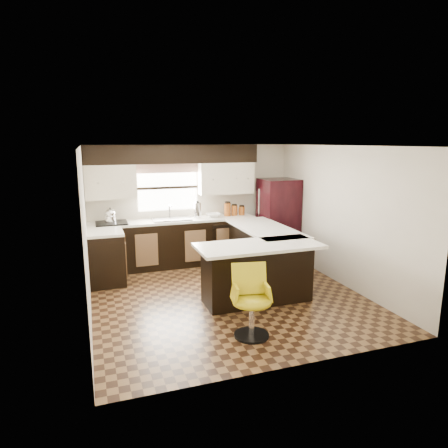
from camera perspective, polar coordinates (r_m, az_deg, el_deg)
name	(u,v)px	position (r m, az deg, el deg)	size (l,w,h in m)	color
floor	(227,296)	(6.60, 0.41, -10.22)	(4.40, 4.40, 0.00)	#49301A
ceiling	(227,146)	(6.12, 0.45, 11.11)	(4.40, 4.40, 0.00)	silver
wall_back	(192,203)	(8.32, -4.60, 2.95)	(4.40, 4.40, 0.00)	beige
wall_front	(296,264)	(4.30, 10.22, -5.61)	(4.40, 4.40, 0.00)	beige
wall_left	(86,234)	(5.91, -19.16, -1.30)	(4.40, 4.40, 0.00)	beige
wall_right	(341,216)	(7.21, 16.39, 1.13)	(4.40, 4.40, 0.00)	beige
base_cab_back	(175,244)	(8.09, -7.07, -2.79)	(3.30, 0.60, 0.90)	black
base_cab_left	(107,259)	(7.31, -16.43, -4.77)	(0.60, 0.70, 0.90)	black
counter_back	(174,221)	(7.98, -7.16, 0.50)	(3.30, 0.60, 0.04)	silver
counter_left	(105,232)	(7.20, -16.65, -1.16)	(0.60, 0.70, 0.04)	silver
soffit	(174,154)	(7.97, -7.23, 9.87)	(3.40, 0.35, 0.36)	black
upper_cab_left	(110,182)	(7.84, -15.93, 5.83)	(0.94, 0.35, 0.64)	beige
upper_cab_right	(226,178)	(8.29, 0.24, 6.57)	(1.14, 0.35, 0.64)	beige
window_pane	(168,188)	(8.15, -8.02, 5.17)	(1.20, 0.02, 0.90)	white
valance	(168,168)	(8.08, -8.04, 7.89)	(1.30, 0.06, 0.18)	#D19B93
sink	(172,219)	(7.95, -7.49, 0.71)	(0.75, 0.45, 0.03)	#B2B2B7
dishwasher	(226,244)	(8.09, 0.31, -2.85)	(0.58, 0.03, 0.78)	black
cooktop	(112,223)	(7.81, -15.78, 0.15)	(0.58, 0.50, 0.03)	black
peninsula_long	(262,254)	(7.32, 5.47, -4.31)	(0.60, 1.95, 0.90)	black
peninsula_return	(257,274)	(6.27, 4.75, -7.09)	(1.65, 0.60, 0.90)	black
counter_pen_long	(265,229)	(7.22, 5.90, -0.67)	(0.84, 1.95, 0.04)	silver
counter_pen_return	(259,246)	(6.04, 4.99, -3.12)	(1.89, 0.84, 0.04)	silver
refrigerator	(278,220)	(8.46, 7.72, 0.64)	(0.73, 0.70, 1.71)	black
bar_chair	(252,302)	(5.17, 4.02, -11.12)	(0.50, 0.50, 0.93)	gold
kettle	(110,215)	(7.78, -15.93, 1.24)	(0.21, 0.21, 0.28)	silver
percolator	(198,210)	(8.06, -3.80, 1.97)	(0.14, 0.14, 0.32)	silver
mixing_bowl	(213,215)	(8.18, -1.52, 1.26)	(0.29, 0.29, 0.07)	white
canister_large	(227,209)	(8.27, 0.49, 2.09)	(0.14, 0.14, 0.27)	brown
canister_med	(234,211)	(8.33, 1.49, 1.94)	(0.12, 0.12, 0.21)	brown
canister_small	(242,211)	(8.39, 2.54, 1.90)	(0.12, 0.12, 0.18)	brown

